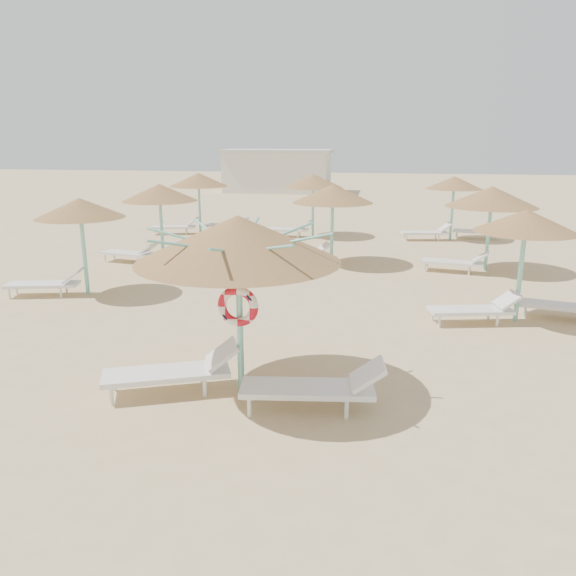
# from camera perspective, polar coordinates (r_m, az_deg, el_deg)

# --- Properties ---
(ground) EXTENTS (120.00, 120.00, 0.00)m
(ground) POSITION_cam_1_polar(r_m,az_deg,el_deg) (10.18, -4.38, -9.40)
(ground) COLOR tan
(ground) RESTS_ON ground
(main_palapa) EXTENTS (3.36, 3.36, 3.01)m
(main_palapa) POSITION_cam_1_polar(r_m,az_deg,el_deg) (9.09, -5.11, 4.92)
(main_palapa) COLOR #7AD3C3
(main_palapa) RESTS_ON ground
(lounger_main_a) EXTENTS (2.35, 1.48, 0.82)m
(lounger_main_a) POSITION_cam_1_polar(r_m,az_deg,el_deg) (9.77, -11.34, -8.22)
(lounger_main_a) COLOR white
(lounger_main_a) RESTS_ON ground
(lounger_main_b) EXTENTS (2.35, 0.96, 0.83)m
(lounger_main_b) POSITION_cam_1_polar(r_m,az_deg,el_deg) (9.02, 2.95, -9.97)
(lounger_main_b) COLOR white
(lounger_main_b) RESTS_ON ground
(palapa_field) EXTENTS (19.32, 13.66, 2.72)m
(palapa_field) POSITION_cam_1_polar(r_m,az_deg,el_deg) (18.78, 7.07, 9.14)
(palapa_field) COLOR #7AD3C3
(palapa_field) RESTS_ON ground
(service_hut) EXTENTS (8.40, 4.40, 3.25)m
(service_hut) POSITION_cam_1_polar(r_m,az_deg,el_deg) (44.82, -1.06, 11.84)
(service_hut) COLOR silver
(service_hut) RESTS_ON ground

